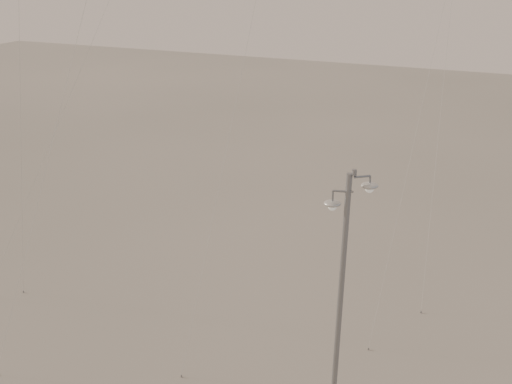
% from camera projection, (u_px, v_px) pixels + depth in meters
% --- Properties ---
extents(street_lamp, '(1.49, 0.98, 10.21)m').
position_uv_depth(street_lamp, '(340.00, 313.00, 22.28)').
color(street_lamp, gray).
rests_on(street_lamp, ground).
extents(kite_6, '(5.99, 7.05, 17.67)m').
position_uv_depth(kite_6, '(104.00, 15.00, 33.28)').
color(kite_6, '#2F2927').
rests_on(kite_6, ground).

